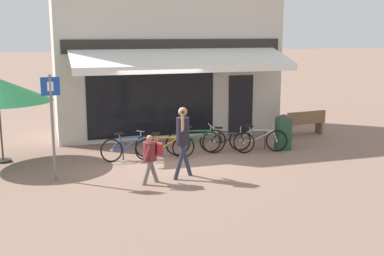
{
  "coord_description": "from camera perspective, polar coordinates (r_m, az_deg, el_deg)",
  "views": [
    {
      "loc": [
        -3.38,
        -12.52,
        3.58
      ],
      "look_at": [
        0.44,
        -0.48,
        1.05
      ],
      "focal_mm": 45.0,
      "sensor_mm": 36.0,
      "label": 1
    }
  ],
  "objects": [
    {
      "name": "ground_plane",
      "position": [
        13.45,
        -2.41,
        -4.12
      ],
      "size": [
        160.0,
        160.0,
        0.0
      ],
      "primitive_type": "plane",
      "color": "#846656"
    },
    {
      "name": "shop_front",
      "position": [
        17.49,
        -3.2,
        9.46
      ],
      "size": [
        7.78,
        4.78,
        6.04
      ],
      "color": "beige",
      "rests_on": "ground_plane"
    },
    {
      "name": "bike_rack_rail",
      "position": [
        14.27,
        0.62,
        -1.19
      ],
      "size": [
        4.54,
        0.04,
        0.57
      ],
      "color": "#47494F",
      "rests_on": "ground_plane"
    },
    {
      "name": "bicycle_blue",
      "position": [
        13.82,
        -7.53,
        -2.28
      ],
      "size": [
        1.68,
        0.65,
        0.82
      ],
      "rotation": [
        -0.14,
        0.0,
        0.21
      ],
      "color": "black",
      "rests_on": "ground_plane"
    },
    {
      "name": "bicycle_orange",
      "position": [
        13.69,
        -3.23,
        -2.3
      ],
      "size": [
        1.73,
        0.52,
        0.81
      ],
      "rotation": [
        0.08,
        0.0,
        -0.06
      ],
      "color": "black",
      "rests_on": "ground_plane"
    },
    {
      "name": "bicycle_green",
      "position": [
        14.21,
        0.48,
        -1.62
      ],
      "size": [
        1.85,
        0.52,
        0.89
      ],
      "rotation": [
        0.07,
        0.0,
        -0.06
      ],
      "color": "black",
      "rests_on": "ground_plane"
    },
    {
      "name": "bicycle_black",
      "position": [
        14.49,
        4.16,
        -1.57
      ],
      "size": [
        1.53,
        0.78,
        0.79
      ],
      "rotation": [
        -0.03,
        0.0,
        -0.44
      ],
      "color": "black",
      "rests_on": "ground_plane"
    },
    {
      "name": "bicycle_silver",
      "position": [
        14.77,
        7.84,
        -1.37
      ],
      "size": [
        1.66,
        0.78,
        0.8
      ],
      "rotation": [
        -0.03,
        0.0,
        -0.4
      ],
      "color": "black",
      "rests_on": "ground_plane"
    },
    {
      "name": "pedestrian_adult",
      "position": [
        11.83,
        -1.1,
        -0.72
      ],
      "size": [
        0.58,
        0.58,
        1.79
      ],
      "rotation": [
        0.0,
        0.0,
        3.27
      ],
      "color": "#282D47",
      "rests_on": "ground_plane"
    },
    {
      "name": "pedestrian_child",
      "position": [
        11.49,
        -4.86,
        -3.07
      ],
      "size": [
        0.54,
        0.47,
        1.2
      ],
      "rotation": [
        0.0,
        0.0,
        3.01
      ],
      "color": "slate",
      "rests_on": "ground_plane"
    },
    {
      "name": "litter_bin",
      "position": [
        15.12,
        10.78,
        -0.42
      ],
      "size": [
        0.54,
        0.54,
        1.1
      ],
      "color": "#23472D",
      "rests_on": "ground_plane"
    },
    {
      "name": "parking_sign",
      "position": [
        11.99,
        -16.26,
        1.27
      ],
      "size": [
        0.44,
        0.07,
        2.6
      ],
      "color": "slate",
      "rests_on": "ground_plane"
    },
    {
      "name": "park_bench",
      "position": [
        17.31,
        13.13,
        0.66
      ],
      "size": [
        1.64,
        0.62,
        0.87
      ],
      "rotation": [
        0.0,
        0.0,
        0.11
      ],
      "color": "brown",
      "rests_on": "ground_plane"
    }
  ]
}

